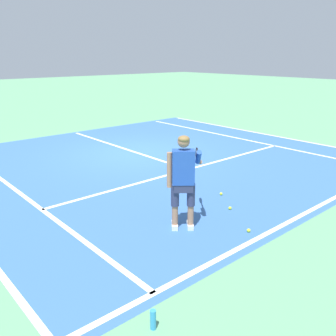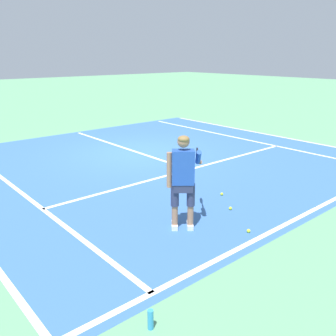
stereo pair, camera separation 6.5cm
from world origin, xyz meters
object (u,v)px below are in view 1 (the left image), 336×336
Objects in this scene: tennis_player at (184,176)px; tennis_ball_near_feet at (249,230)px; tennis_ball_mid_court at (230,208)px; water_bottle at (153,320)px; tennis_ball_by_baseline at (221,194)px.

tennis_ball_near_feet is at bearing -49.53° from tennis_player.
tennis_ball_near_feet and tennis_ball_mid_court have the same top height.
water_bottle reaches higher than tennis_ball_mid_court.
tennis_player is 25.95× the size of tennis_ball_by_baseline.
tennis_player is 1.51m from tennis_ball_near_feet.
tennis_ball_by_baseline is 0.27× the size of water_bottle.
water_bottle is at bearing -149.16° from tennis_ball_by_baseline.
tennis_player reaches higher than tennis_ball_by_baseline.
tennis_ball_by_baseline and tennis_ball_mid_court have the same top height.
tennis_ball_mid_court is (0.52, 0.85, 0.00)m from tennis_ball_near_feet.
tennis_ball_mid_court is at bearing 25.93° from water_bottle.
tennis_player reaches higher than tennis_ball_near_feet.
water_bottle is at bearing -140.89° from tennis_player.
water_bottle reaches higher than tennis_ball_near_feet.
tennis_player reaches higher than tennis_ball_mid_court.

